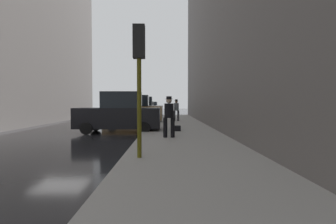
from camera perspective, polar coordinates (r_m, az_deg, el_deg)
name	(u,v)px	position (r m, az deg, el deg)	size (l,w,h in m)	color
ground_plane	(61,136)	(14.09, -22.33, -4.85)	(120.00, 120.00, 0.00)	black
sidewalk	(181,134)	(13.09, 2.93, -4.88)	(4.00, 40.00, 0.15)	gray
parked_black_suv	(119,114)	(14.70, -10.58, -0.41)	(4.60, 2.06, 2.25)	black
parked_bronze_suv	(134,110)	(21.10, -7.49, 0.34)	(4.62, 2.10, 2.25)	brown
parked_white_van	(140,109)	(26.55, -6.05, 0.69)	(4.65, 2.15, 2.25)	silver
parked_dark_green_sedan	(145,109)	(32.17, -5.07, 0.60)	(4.22, 2.11, 1.79)	#193828
parked_blue_sedan	(148,108)	(38.55, -4.31, 0.84)	(4.26, 2.17, 1.79)	navy
parked_silver_sedan	(151,107)	(44.44, -3.80, 1.00)	(4.26, 2.17, 1.79)	#B7BABF
fire_hydrant	(153,121)	(16.20, -3.22, -2.05)	(0.42, 0.22, 0.70)	red
traffic_light	(139,62)	(7.25, -6.31, 10.79)	(0.32, 0.32, 3.60)	#514C0F
pedestrian_with_beanie	(176,109)	(21.56, 1.82, 0.67)	(0.50, 0.40, 1.78)	#333338
pedestrian_with_fedora	(169,115)	(11.30, 0.21, -0.58)	(0.51, 0.41, 1.78)	black
duffel_bag	(178,128)	(14.01, 2.09, -3.54)	(0.32, 0.44, 0.28)	black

